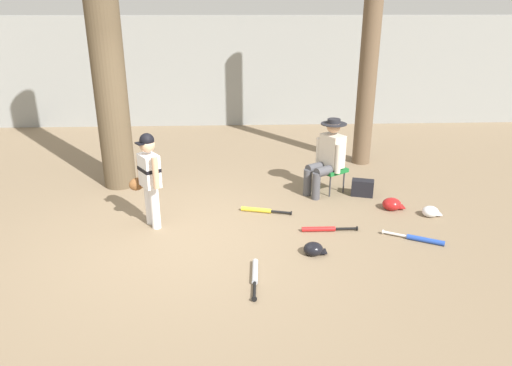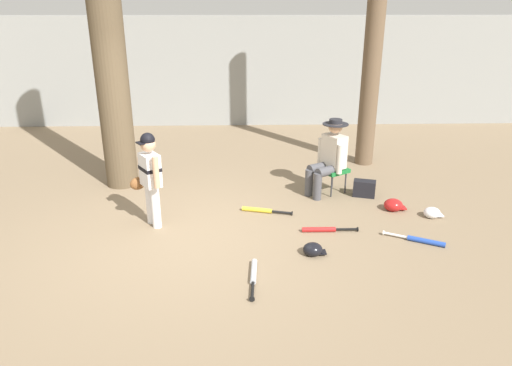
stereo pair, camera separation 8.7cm
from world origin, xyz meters
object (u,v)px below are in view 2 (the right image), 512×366
object	(u,v)px
bat_yellow_trainer	(261,210)
batting_helmet_black	(313,249)
bat_aluminum_silver	(254,274)
tree_near_player	(107,34)
batting_helmet_red	(393,205)
seated_spectator	(329,155)
bat_blue_youth	(421,240)
bat_red_barrel	(323,229)
handbag_beside_stool	(364,188)
batting_helmet_white	(432,213)
folding_stool	(333,171)
young_ballplayer	(149,174)
tree_behind_spectator	(375,29)

from	to	relation	value
bat_yellow_trainer	batting_helmet_black	size ratio (longest dim) A/B	2.61
batting_helmet_black	bat_aluminum_silver	bearing A→B (deg)	-146.78
bat_yellow_trainer	tree_near_player	bearing A→B (deg)	151.86
tree_near_player	batting_helmet_red	world-z (taller)	tree_near_player
seated_spectator	batting_helmet_red	world-z (taller)	seated_spectator
seated_spectator	batting_helmet_black	world-z (taller)	seated_spectator
bat_blue_youth	bat_red_barrel	world-z (taller)	same
handbag_beside_stool	batting_helmet_black	size ratio (longest dim) A/B	1.20
tree_near_player	batting_helmet_white	world-z (taller)	tree_near_player
tree_near_player	folding_stool	world-z (taller)	tree_near_player
young_ballplayer	batting_helmet_red	world-z (taller)	young_ballplayer
seated_spectator	bat_yellow_trainer	xyz separation A→B (m)	(-1.09, -0.71, -0.61)
tree_near_player	young_ballplayer	size ratio (longest dim) A/B	4.32
bat_aluminum_silver	bat_yellow_trainer	distance (m)	1.74
tree_near_player	batting_helmet_black	size ratio (longest dim) A/B	19.95
bat_blue_youth	batting_helmet_white	world-z (taller)	batting_helmet_white
bat_blue_youth	batting_helmet_black	size ratio (longest dim) A/B	2.53
young_ballplayer	bat_red_barrel	xyz separation A→B (m)	(2.31, -0.29, -0.71)
handbag_beside_stool	bat_aluminum_silver	distance (m)	2.93
bat_blue_youth	batting_helmet_white	distance (m)	0.86
folding_stool	bat_blue_youth	size ratio (longest dim) A/B	0.77
bat_aluminum_silver	batting_helmet_white	bearing A→B (deg)	30.03
seated_spectator	handbag_beside_stool	bearing A→B (deg)	-13.97
seated_spectator	bat_red_barrel	world-z (taller)	seated_spectator
folding_stool	batting_helmet_white	size ratio (longest dim) A/B	2.00
batting_helmet_red	bat_aluminum_silver	bearing A→B (deg)	-140.19
handbag_beside_stool	batting_helmet_white	size ratio (longest dim) A/B	1.23
tree_behind_spectator	folding_stool	distance (m)	2.69
batting_helmet_white	seated_spectator	bearing A→B (deg)	144.75
young_ballplayer	handbag_beside_stool	world-z (taller)	young_ballplayer
handbag_beside_stool	bat_blue_youth	size ratio (longest dim) A/B	0.48
tree_behind_spectator	bat_aluminum_silver	bearing A→B (deg)	-119.12
bat_aluminum_silver	tree_behind_spectator	bearing A→B (deg)	60.88
tree_near_player	seated_spectator	bearing A→B (deg)	-8.68
tree_behind_spectator	batting_helmet_black	size ratio (longest dim) A/B	18.91
folding_stool	batting_helmet_white	bearing A→B (deg)	-38.51
bat_yellow_trainer	bat_aluminum_silver	bearing A→B (deg)	-94.99
folding_stool	seated_spectator	size ratio (longest dim) A/B	0.46
young_ballplayer	bat_red_barrel	bearing A→B (deg)	-7.21
tree_behind_spectator	handbag_beside_stool	distance (m)	2.88
tree_behind_spectator	bat_red_barrel	distance (m)	3.95
tree_near_player	folding_stool	size ratio (longest dim) A/B	10.20
tree_near_player	batting_helmet_white	bearing A→B (deg)	-17.23
tree_behind_spectator	batting_helmet_black	world-z (taller)	tree_behind_spectator
tree_near_player	bat_red_barrel	xyz separation A→B (m)	(3.10, -1.87, -2.39)
folding_stool	handbag_beside_stool	distance (m)	0.57
young_ballplayer	bat_blue_youth	world-z (taller)	young_ballplayer
handbag_beside_stool	seated_spectator	bearing A→B (deg)	166.03
tree_near_player	bat_red_barrel	distance (m)	4.34
bat_aluminum_silver	batting_helmet_red	bearing A→B (deg)	39.81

